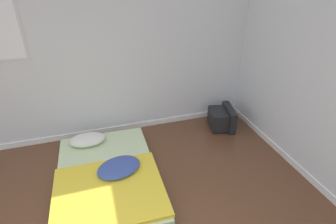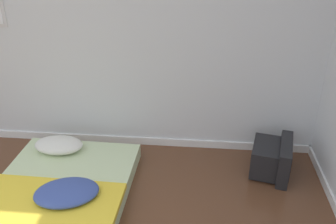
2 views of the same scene
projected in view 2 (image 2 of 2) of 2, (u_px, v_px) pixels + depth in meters
The scene contains 3 objects.
wall_back at pixel (71, 34), 3.95m from camera, with size 7.70×0.08×2.60m.
mattress_bed at pixel (53, 201), 3.38m from camera, with size 1.30×1.92×0.30m.
crt_tv at pixel (273, 158), 3.86m from camera, with size 0.48×0.57×0.38m.
Camera 2 is at (1.38, -0.98, 2.36)m, focal length 40.00 mm.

